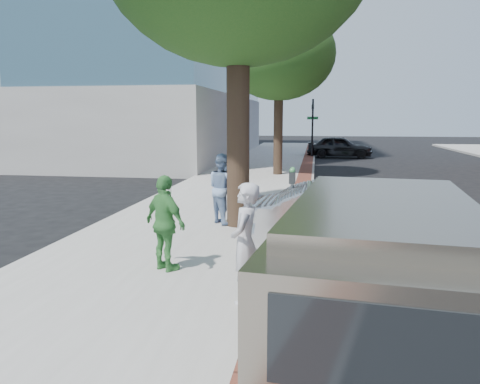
% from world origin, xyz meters
% --- Properties ---
extents(ground, '(120.00, 120.00, 0.00)m').
position_xyz_m(ground, '(0.00, 0.00, 0.00)').
color(ground, black).
rests_on(ground, ground).
extents(sidewalk, '(5.00, 60.00, 0.15)m').
position_xyz_m(sidewalk, '(-1.50, 8.00, 0.07)').
color(sidewalk, '#9E9991').
rests_on(sidewalk, ground).
extents(brick_strip, '(0.60, 60.00, 0.01)m').
position_xyz_m(brick_strip, '(0.70, 8.00, 0.15)').
color(brick_strip, brown).
rests_on(brick_strip, sidewalk).
extents(curb, '(0.10, 60.00, 0.15)m').
position_xyz_m(curb, '(1.05, 8.00, 0.07)').
color(curb, gray).
rests_on(curb, ground).
extents(office_base, '(18.20, 22.20, 4.00)m').
position_xyz_m(office_base, '(-13.00, 22.00, 2.00)').
color(office_base, gray).
rests_on(office_base, ground).
extents(signal_near, '(0.70, 0.15, 3.80)m').
position_xyz_m(signal_near, '(0.90, 22.00, 2.25)').
color(signal_near, black).
rests_on(signal_near, ground).
extents(tree_far, '(4.80, 4.80, 7.14)m').
position_xyz_m(tree_far, '(-0.50, 12.00, 5.30)').
color(tree_far, black).
rests_on(tree_far, sidewalk).
extents(parking_meter, '(0.12, 0.32, 1.47)m').
position_xyz_m(parking_meter, '(0.69, 0.97, 1.21)').
color(parking_meter, gray).
rests_on(parking_meter, sidewalk).
extents(person_gray, '(0.44, 0.63, 1.64)m').
position_xyz_m(person_gray, '(0.24, -2.60, 0.97)').
color(person_gray, '#B9B8BD').
rests_on(person_gray, sidewalk).
extents(person_officer, '(1.01, 1.02, 1.66)m').
position_xyz_m(person_officer, '(-1.00, 2.10, 0.98)').
color(person_officer, '#7E9BC4').
rests_on(person_officer, sidewalk).
extents(person_green, '(0.98, 0.84, 1.58)m').
position_xyz_m(person_green, '(-1.24, -1.49, 0.94)').
color(person_green, '#419042').
rests_on(person_green, sidewalk).
extents(sedan_silver, '(4.27, 1.58, 1.40)m').
position_xyz_m(sedan_silver, '(2.04, 0.50, 0.70)').
color(sedan_silver, '#AFB1B6').
rests_on(sedan_silver, ground).
extents(bg_car, '(4.31, 1.90, 1.44)m').
position_xyz_m(bg_car, '(2.70, 22.97, 0.72)').
color(bg_car, black).
rests_on(bg_car, ground).
extents(van, '(2.42, 5.12, 1.83)m').
position_xyz_m(van, '(1.90, -3.35, 1.00)').
color(van, gray).
rests_on(van, ground).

